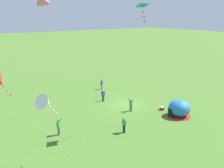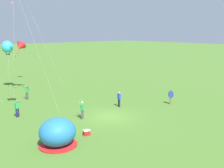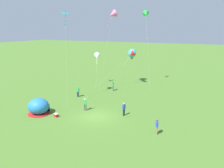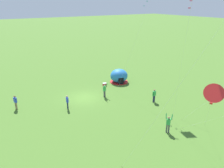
{
  "view_description": "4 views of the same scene",
  "coord_description": "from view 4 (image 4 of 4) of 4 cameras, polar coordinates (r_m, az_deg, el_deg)",
  "views": [
    {
      "loc": [
        -26.61,
        21.8,
        12.15
      ],
      "look_at": [
        -1.34,
        3.44,
        3.74
      ],
      "focal_mm": 42.0,
      "sensor_mm": 36.0,
      "label": 1
    },
    {
      "loc": [
        -16.12,
        -18.49,
        8.24
      ],
      "look_at": [
        3.02,
        3.09,
        2.39
      ],
      "focal_mm": 42.0,
      "sensor_mm": 36.0,
      "label": 2
    },
    {
      "loc": [
        13.11,
        -22.19,
        10.76
      ],
      "look_at": [
        0.97,
        2.54,
        3.78
      ],
      "focal_mm": 35.0,
      "sensor_mm": 36.0,
      "label": 3
    },
    {
      "loc": [
        10.87,
        24.01,
        11.87
      ],
      "look_at": [
        -1.29,
        4.82,
        3.22
      ],
      "focal_mm": 35.0,
      "sensor_mm": 36.0,
      "label": 4
    }
  ],
  "objects": [
    {
      "name": "person_near_tent",
      "position": [
        27.71,
        -23.91,
        -4.24
      ],
      "size": [
        0.36,
        0.56,
        1.72
      ],
      "color": "#8C7251",
      "rests_on": "ground"
    },
    {
      "name": "person_flying_kite",
      "position": [
        21.72,
        14.49,
        -9.93
      ],
      "size": [
        0.68,
        0.72,
        1.89
      ],
      "color": "#4C4C51",
      "rests_on": "ground"
    },
    {
      "name": "cooler_box",
      "position": [
        32.61,
        -1.95,
        -0.09
      ],
      "size": [
        0.6,
        0.48,
        0.44
      ],
      "color": "red",
      "rests_on": "ground"
    },
    {
      "name": "popup_tent",
      "position": [
        33.83,
        1.84,
        2.09
      ],
      "size": [
        2.81,
        2.81,
        2.1
      ],
      "color": "#2672BF",
      "rests_on": "ground"
    },
    {
      "name": "kite_red",
      "position": [
        15.75,
        24.96,
        -2.56
      ],
      "size": [
        6.82,
        4.76,
        6.93
      ],
      "color": "silver",
      "rests_on": "ground"
    },
    {
      "name": "person_watching_sky",
      "position": [
        25.91,
        -11.59,
        -4.5
      ],
      "size": [
        0.31,
        0.58,
        1.72
      ],
      "color": "#1E2347",
      "rests_on": "ground"
    },
    {
      "name": "person_center_field",
      "position": [
        27.59,
        10.95,
        -2.84
      ],
      "size": [
        0.59,
        0.28,
        1.72
      ],
      "color": "#1E2347",
      "rests_on": "ground"
    },
    {
      "name": "ground_plane",
      "position": [
        28.91,
        -7.32,
        -3.58
      ],
      "size": [
        300.0,
        300.0,
        0.0
      ],
      "primitive_type": "plane",
      "color": "#477028"
    },
    {
      "name": "person_arms_raised",
      "position": [
        28.53,
        -1.96,
        -1.57
      ],
      "size": [
        0.72,
        0.63,
        1.89
      ],
      "color": "#4C4C51",
      "rests_on": "ground"
    }
  ]
}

